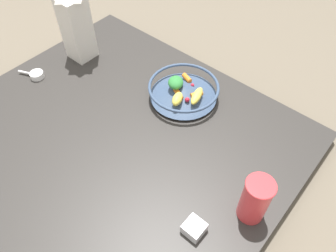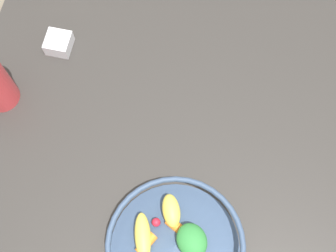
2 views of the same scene
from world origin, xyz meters
name	(u,v)px [view 1 (image 1 of 2)]	position (x,y,z in m)	size (l,w,h in m)	color
ground_plane	(103,156)	(0.00, 0.00, 0.00)	(6.00, 6.00, 0.00)	#665B4C
countertop	(102,152)	(0.00, 0.00, 0.02)	(1.06, 1.06, 0.05)	#2D2B28
fruit_bowl	(184,90)	(-0.06, -0.33, 0.08)	(0.24, 0.24, 0.08)	#384C6B
milk_carton	(75,23)	(0.39, -0.26, 0.19)	(0.09, 0.09, 0.29)	silver
drinking_cup	(255,199)	(-0.46, -0.11, 0.12)	(0.07, 0.07, 0.15)	#DB383D
spice_jar	(194,228)	(-0.38, 0.02, 0.06)	(0.05, 0.05, 0.03)	silver
measuring_scoop	(36,75)	(0.42, -0.06, 0.06)	(0.10, 0.06, 0.02)	white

